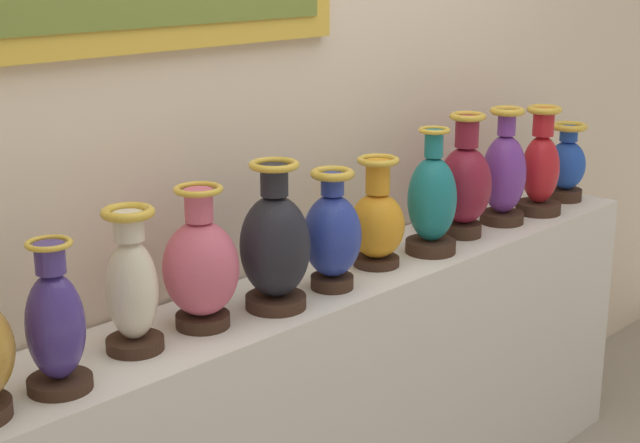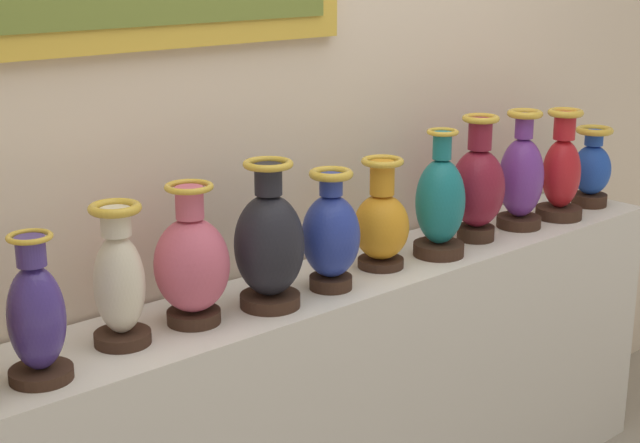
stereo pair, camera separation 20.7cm
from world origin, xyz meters
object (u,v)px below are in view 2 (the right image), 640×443
at_px(vase_rose, 192,264).
at_px(vase_violet, 521,178).
at_px(vase_onyx, 269,245).
at_px(vase_crimson, 561,173).
at_px(vase_cobalt, 331,235).
at_px(vase_indigo, 37,318).
at_px(vase_ivory, 119,281).
at_px(vase_amber, 381,223).
at_px(vase_sapphire, 592,169).
at_px(vase_burgundy, 478,186).
at_px(vase_teal, 440,205).

distance_m(vase_rose, vase_violet, 1.30).
xyz_separation_m(vase_rose, vase_onyx, (0.21, -0.04, 0.01)).
relative_size(vase_rose, vase_crimson, 0.94).
bearing_deg(vase_cobalt, vase_onyx, 178.65).
distance_m(vase_indigo, vase_ivory, 0.24).
distance_m(vase_cobalt, vase_amber, 0.24).
bearing_deg(vase_rose, vase_sapphire, -0.65).
bearing_deg(vase_violet, vase_crimson, -7.20).
height_order(vase_amber, vase_crimson, vase_crimson).
bearing_deg(vase_cobalt, vase_burgundy, 2.47).
distance_m(vase_ivory, vase_crimson, 1.70).
distance_m(vase_cobalt, vase_burgundy, 0.66).
xyz_separation_m(vase_indigo, vase_sapphire, (2.16, 0.03, -0.01)).
xyz_separation_m(vase_amber, vase_sapphire, (1.06, -0.01, 0.00)).
bearing_deg(vase_amber, vase_burgundy, -1.39).
xyz_separation_m(vase_cobalt, vase_sapphire, (1.30, 0.02, -0.02)).
xyz_separation_m(vase_onyx, vase_amber, (0.45, 0.03, -0.03)).
height_order(vase_ivory, vase_cobalt, vase_ivory).
bearing_deg(vase_rose, vase_violet, -0.86).
relative_size(vase_teal, vase_crimson, 1.02).
bearing_deg(vase_indigo, vase_ivory, 13.12).
height_order(vase_indigo, vase_onyx, vase_onyx).
bearing_deg(vase_sapphire, vase_cobalt, -178.93).
xyz_separation_m(vase_ivory, vase_violet, (1.51, -0.02, 0.01)).
bearing_deg(vase_burgundy, vase_cobalt, -177.53).
xyz_separation_m(vase_amber, vase_burgundy, (0.42, -0.01, 0.04)).
distance_m(vase_amber, vase_violet, 0.65).
xyz_separation_m(vase_onyx, vase_cobalt, (0.21, -0.00, -0.01)).
bearing_deg(vase_cobalt, vase_amber, 9.33).
height_order(vase_indigo, vase_rose, vase_rose).
relative_size(vase_cobalt, vase_burgundy, 0.83).
bearing_deg(vase_violet, vase_ivory, 179.13).
xyz_separation_m(vase_rose, vase_crimson, (1.50, -0.04, 0.01)).
bearing_deg(vase_burgundy, vase_crimson, -3.95).
distance_m(vase_rose, vase_cobalt, 0.43).
height_order(vase_indigo, vase_amber, vase_indigo).
bearing_deg(vase_burgundy, vase_indigo, -178.65).
height_order(vase_ivory, vase_burgundy, vase_burgundy).
bearing_deg(vase_indigo, vase_burgundy, 1.35).
bearing_deg(vase_crimson, vase_ivory, 178.40).
distance_m(vase_indigo, vase_crimson, 1.93).
bearing_deg(vase_amber, vase_crimson, -2.66).
xyz_separation_m(vase_teal, vase_burgundy, (0.21, 0.03, 0.02)).
relative_size(vase_indigo, vase_burgundy, 0.82).
relative_size(vase_onyx, vase_violet, 0.99).
bearing_deg(vase_teal, vase_indigo, -179.72).
xyz_separation_m(vase_ivory, vase_burgundy, (1.28, -0.02, 0.02)).
height_order(vase_teal, vase_violet, vase_violet).
height_order(vase_violet, vase_crimson, vase_violet).
bearing_deg(vase_indigo, vase_violet, 1.04).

